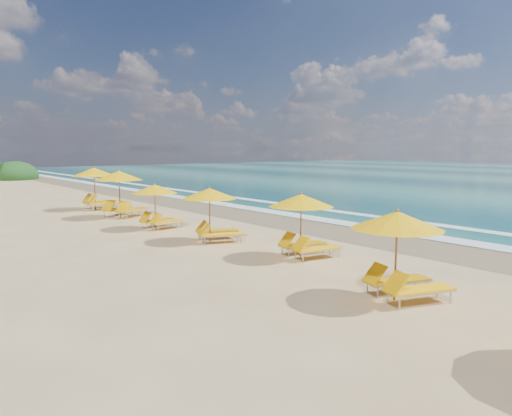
% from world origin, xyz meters
% --- Properties ---
extents(ground, '(160.00, 160.00, 0.00)m').
position_xyz_m(ground, '(0.00, 0.00, 0.00)').
color(ground, tan).
rests_on(ground, ground).
extents(wet_sand, '(4.00, 160.00, 0.01)m').
position_xyz_m(wet_sand, '(4.00, 0.00, 0.01)').
color(wet_sand, olive).
rests_on(wet_sand, ground).
extents(surf_foam, '(4.00, 160.00, 0.01)m').
position_xyz_m(surf_foam, '(6.70, 0.00, 0.03)').
color(surf_foam, white).
rests_on(surf_foam, ground).
extents(station_1, '(2.78, 2.73, 2.17)m').
position_xyz_m(station_1, '(-2.21, -8.13, 1.21)').
color(station_1, olive).
rests_on(station_1, ground).
extents(station_2, '(2.58, 2.47, 2.15)m').
position_xyz_m(station_2, '(-0.85, -3.59, 1.20)').
color(station_2, olive).
rests_on(station_2, ground).
extents(station_3, '(2.75, 2.72, 2.11)m').
position_xyz_m(station_3, '(-1.68, 0.48, 1.18)').
color(station_3, olive).
rests_on(station_3, ground).
extents(station_4, '(2.40, 2.29, 2.03)m').
position_xyz_m(station_4, '(-1.95, 4.49, 1.14)').
color(station_4, olive).
rests_on(station_4, ground).
extents(station_5, '(3.28, 3.28, 2.48)m').
position_xyz_m(station_5, '(-1.75, 8.82, 1.39)').
color(station_5, olive).
rests_on(station_5, ground).
extents(station_6, '(2.75, 2.56, 2.50)m').
position_xyz_m(station_6, '(-1.52, 12.77, 1.40)').
color(station_6, olive).
rests_on(station_6, ground).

